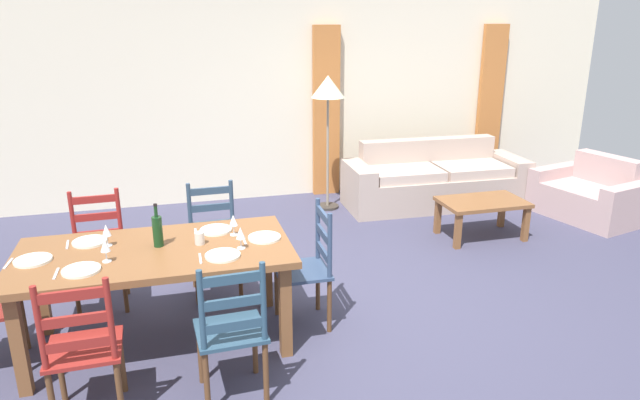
{
  "coord_description": "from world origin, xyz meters",
  "views": [
    {
      "loc": [
        -1.26,
        -4.02,
        2.31
      ],
      "look_at": [
        -0.0,
        0.64,
        0.75
      ],
      "focal_mm": 32.13,
      "sensor_mm": 36.0,
      "label": 1
    }
  ],
  "objects_px": {
    "wine_glass_near_left": "(105,246)",
    "wine_glass_near_right": "(241,234)",
    "coffee_table": "(482,206)",
    "armchair_upholstered": "(592,196)",
    "dining_chair_near_left": "(83,349)",
    "wine_bottle": "(158,231)",
    "dining_table": "(155,261)",
    "dining_chair_far_left": "(99,250)",
    "standing_lamp": "(328,95)",
    "wine_glass_far_left": "(106,231)",
    "couch": "(433,181)",
    "wine_glass_far_right": "(233,221)",
    "dining_chair_far_right": "(214,239)",
    "dining_chair_near_right": "(232,331)",
    "dining_chair_head_east": "(309,266)",
    "coffee_cup_primary": "(200,238)"
  },
  "relations": [
    {
      "from": "dining_chair_near_left",
      "to": "armchair_upholstered",
      "type": "height_order",
      "value": "dining_chair_near_left"
    },
    {
      "from": "wine_glass_near_right",
      "to": "coffee_table",
      "type": "distance_m",
      "value": 3.17
    },
    {
      "from": "dining_table",
      "to": "wine_glass_far_left",
      "type": "relative_size",
      "value": 11.8
    },
    {
      "from": "dining_chair_far_right",
      "to": "coffee_table",
      "type": "relative_size",
      "value": 1.07
    },
    {
      "from": "armchair_upholstered",
      "to": "dining_chair_far_right",
      "type": "bearing_deg",
      "value": -170.03
    },
    {
      "from": "dining_chair_far_right",
      "to": "wine_glass_far_right",
      "type": "height_order",
      "value": "dining_chair_far_right"
    },
    {
      "from": "couch",
      "to": "wine_glass_far_right",
      "type": "bearing_deg",
      "value": -139.71
    },
    {
      "from": "wine_bottle",
      "to": "coffee_table",
      "type": "bearing_deg",
      "value": 20.42
    },
    {
      "from": "coffee_table",
      "to": "wine_glass_far_left",
      "type": "bearing_deg",
      "value": -162.78
    },
    {
      "from": "dining_chair_far_left",
      "to": "wine_glass_near_left",
      "type": "height_order",
      "value": "dining_chair_far_left"
    },
    {
      "from": "wine_glass_far_left",
      "to": "couch",
      "type": "relative_size",
      "value": 0.07
    },
    {
      "from": "couch",
      "to": "wine_glass_near_right",
      "type": "bearing_deg",
      "value": -136.45
    },
    {
      "from": "dining_chair_head_east",
      "to": "armchair_upholstered",
      "type": "relative_size",
      "value": 0.73
    },
    {
      "from": "wine_glass_near_left",
      "to": "wine_glass_far_right",
      "type": "distance_m",
      "value": 0.92
    },
    {
      "from": "standing_lamp",
      "to": "dining_chair_head_east",
      "type": "bearing_deg",
      "value": -108.81
    },
    {
      "from": "coffee_cup_primary",
      "to": "couch",
      "type": "distance_m",
      "value": 3.99
    },
    {
      "from": "wine_glass_far_right",
      "to": "couch",
      "type": "height_order",
      "value": "wine_glass_far_right"
    },
    {
      "from": "dining_table",
      "to": "wine_bottle",
      "type": "distance_m",
      "value": 0.21
    },
    {
      "from": "wine_glass_far_left",
      "to": "coffee_cup_primary",
      "type": "height_order",
      "value": "wine_glass_far_left"
    },
    {
      "from": "coffee_table",
      "to": "armchair_upholstered",
      "type": "distance_m",
      "value": 1.66
    },
    {
      "from": "dining_chair_far_right",
      "to": "couch",
      "type": "relative_size",
      "value": 0.42
    },
    {
      "from": "wine_glass_near_left",
      "to": "wine_glass_far_left",
      "type": "xyz_separation_m",
      "value": [
        -0.02,
        0.29,
        0.0
      ]
    },
    {
      "from": "dining_chair_head_east",
      "to": "armchair_upholstered",
      "type": "height_order",
      "value": "dining_chair_head_east"
    },
    {
      "from": "wine_glass_near_left",
      "to": "wine_glass_far_right",
      "type": "xyz_separation_m",
      "value": [
        0.88,
        0.27,
        0.0
      ]
    },
    {
      "from": "couch",
      "to": "armchair_upholstered",
      "type": "height_order",
      "value": "couch"
    },
    {
      "from": "armchair_upholstered",
      "to": "coffee_table",
      "type": "bearing_deg",
      "value": -170.72
    },
    {
      "from": "wine_bottle",
      "to": "wine_glass_far_right",
      "type": "distance_m",
      "value": 0.55
    },
    {
      "from": "wine_glass_far_right",
      "to": "armchair_upholstered",
      "type": "relative_size",
      "value": 0.12
    },
    {
      "from": "wine_glass_near_left",
      "to": "dining_chair_near_left",
      "type": "bearing_deg",
      "value": -100.62
    },
    {
      "from": "dining_chair_head_east",
      "to": "coffee_cup_primary",
      "type": "bearing_deg",
      "value": -179.94
    },
    {
      "from": "wine_glass_far_left",
      "to": "standing_lamp",
      "type": "distance_m",
      "value": 3.51
    },
    {
      "from": "dining_chair_far_left",
      "to": "dining_chair_near_right",
      "type": "bearing_deg",
      "value": -59.79
    },
    {
      "from": "dining_table",
      "to": "dining_chair_near_left",
      "type": "bearing_deg",
      "value": -119.27
    },
    {
      "from": "armchair_upholstered",
      "to": "standing_lamp",
      "type": "bearing_deg",
      "value": 159.09
    },
    {
      "from": "wine_glass_near_left",
      "to": "wine_glass_near_right",
      "type": "height_order",
      "value": "same"
    },
    {
      "from": "couch",
      "to": "armchair_upholstered",
      "type": "relative_size",
      "value": 1.74
    },
    {
      "from": "wine_bottle",
      "to": "dining_chair_near_left",
      "type": "bearing_deg",
      "value": -119.24
    },
    {
      "from": "dining_chair_far_right",
      "to": "coffee_table",
      "type": "height_order",
      "value": "dining_chair_far_right"
    },
    {
      "from": "dining_chair_near_right",
      "to": "wine_glass_far_right",
      "type": "distance_m",
      "value": 0.99
    },
    {
      "from": "dining_chair_near_right",
      "to": "wine_glass_far_right",
      "type": "xyz_separation_m",
      "value": [
        0.14,
        0.9,
        0.38
      ]
    },
    {
      "from": "dining_table",
      "to": "dining_chair_far_left",
      "type": "relative_size",
      "value": 1.98
    },
    {
      "from": "dining_chair_near_right",
      "to": "dining_chair_far_right",
      "type": "bearing_deg",
      "value": 88.76
    },
    {
      "from": "wine_glass_far_right",
      "to": "coffee_table",
      "type": "height_order",
      "value": "wine_glass_far_right"
    },
    {
      "from": "wine_bottle",
      "to": "standing_lamp",
      "type": "distance_m",
      "value": 3.36
    },
    {
      "from": "armchair_upholstered",
      "to": "dining_table",
      "type": "bearing_deg",
      "value": -162.61
    },
    {
      "from": "armchair_upholstered",
      "to": "dining_chair_near_left",
      "type": "bearing_deg",
      "value": -156.89
    },
    {
      "from": "wine_glass_far_right",
      "to": "standing_lamp",
      "type": "distance_m",
      "value": 3.0
    },
    {
      "from": "coffee_table",
      "to": "standing_lamp",
      "type": "xyz_separation_m",
      "value": [
        -1.34,
        1.4,
        1.06
      ]
    },
    {
      "from": "dining_chair_far_left",
      "to": "coffee_cup_primary",
      "type": "height_order",
      "value": "dining_chair_far_left"
    },
    {
      "from": "wine_glass_near_right",
      "to": "wine_glass_far_right",
      "type": "bearing_deg",
      "value": 93.61
    }
  ]
}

